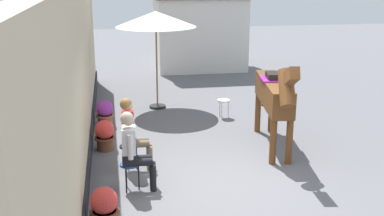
% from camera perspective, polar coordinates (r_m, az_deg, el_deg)
% --- Properties ---
extents(ground_plane, '(40.00, 40.00, 0.00)m').
position_cam_1_polar(ground_plane, '(11.39, 0.45, -2.50)').
color(ground_plane, slate).
extents(pub_facade_wall, '(0.34, 14.00, 3.40)m').
position_cam_1_polar(pub_facade_wall, '(9.39, -13.37, 2.74)').
color(pub_facade_wall, '#CCB793').
rests_on(pub_facade_wall, ground_plane).
extents(distant_cottage, '(3.40, 2.60, 3.50)m').
position_cam_1_polar(distant_cottage, '(18.21, 0.82, 10.33)').
color(distant_cottage, silver).
rests_on(distant_cottage, ground_plane).
extents(seated_visitor_near, '(0.61, 0.49, 1.39)m').
position_cam_1_polar(seated_visitor_near, '(8.14, -6.93, -4.58)').
color(seated_visitor_near, '#194C99').
rests_on(seated_visitor_near, ground_plane).
extents(seated_visitor_far, '(0.61, 0.49, 1.39)m').
position_cam_1_polar(seated_visitor_far, '(8.97, -7.11, -2.62)').
color(seated_visitor_far, black).
rests_on(seated_visitor_far, ground_plane).
extents(saddled_horse_center, '(0.76, 2.98, 2.06)m').
position_cam_1_polar(saddled_horse_center, '(10.02, 9.71, 1.55)').
color(saddled_horse_center, brown).
rests_on(saddled_horse_center, ground_plane).
extents(flower_planter_nearest, '(0.43, 0.43, 0.64)m').
position_cam_1_polar(flower_planter_nearest, '(7.22, -10.27, -11.42)').
color(flower_planter_nearest, brown).
rests_on(flower_planter_nearest, ground_plane).
extents(flower_planter_inner_far, '(0.43, 0.43, 0.64)m').
position_cam_1_polar(flower_planter_inner_far, '(10.17, -10.22, -3.10)').
color(flower_planter_inner_far, brown).
rests_on(flower_planter_inner_far, ground_plane).
extents(flower_planter_farthest, '(0.43, 0.43, 0.64)m').
position_cam_1_polar(flower_planter_farthest, '(11.70, -10.22, -0.54)').
color(flower_planter_farthest, '#A85638').
rests_on(flower_planter_farthest, ground_plane).
extents(cafe_parasol, '(2.10, 2.10, 2.58)m').
position_cam_1_polar(cafe_parasol, '(12.73, -4.27, 10.32)').
color(cafe_parasol, black).
rests_on(cafe_parasol, ground_plane).
extents(spare_stool_white, '(0.32, 0.32, 0.46)m').
position_cam_1_polar(spare_stool_white, '(12.20, 3.72, 0.70)').
color(spare_stool_white, white).
rests_on(spare_stool_white, ground_plane).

